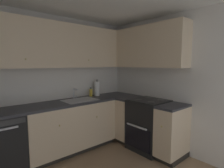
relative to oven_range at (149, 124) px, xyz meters
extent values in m
cube|color=silver|center=(-1.55, 1.20, 0.75)|extent=(3.77, 0.05, 2.41)
cube|color=silver|center=(0.31, -0.61, 0.75)|extent=(0.05, 3.66, 2.41)
cube|color=#333333|center=(-2.22, 0.57, 0.36)|extent=(0.55, 0.01, 0.07)
cube|color=silver|center=(-2.22, 0.55, 0.29)|extent=(0.36, 0.02, 0.02)
cube|color=beige|center=(-1.12, 0.87, 0.02)|extent=(1.60, 0.60, 0.78)
cube|color=black|center=(-1.12, 0.90, -0.41)|extent=(1.60, 0.54, 0.09)
sphere|color=tan|center=(-1.47, 0.56, 0.16)|extent=(0.02, 0.02, 0.02)
sphere|color=tan|center=(-0.77, 0.56, 0.16)|extent=(0.02, 0.02, 0.02)
cube|color=#2D2D33|center=(-1.12, 0.87, 0.42)|extent=(2.80, 0.60, 0.03)
cube|color=beige|center=(-0.02, 0.45, 0.02)|extent=(0.60, 0.25, 0.78)
cube|color=black|center=(0.01, 0.45, -0.41)|extent=(0.54, 0.25, 0.09)
cube|color=beige|center=(-0.02, -0.48, 0.02)|extent=(0.60, 0.32, 0.78)
cube|color=black|center=(0.01, -0.48, -0.41)|extent=(0.54, 0.32, 0.09)
sphere|color=tan|center=(-0.33, -0.48, 0.16)|extent=(0.02, 0.02, 0.02)
cube|color=#2D2D33|center=(-0.02, 0.45, 0.42)|extent=(0.60, 0.25, 0.03)
cube|color=#2D2D33|center=(-0.02, -0.48, 0.42)|extent=(0.60, 0.32, 0.03)
cube|color=black|center=(0.00, 0.00, -0.01)|extent=(0.64, 0.62, 0.90)
cube|color=black|center=(-0.33, 0.00, -0.17)|extent=(0.02, 0.55, 0.38)
cube|color=silver|center=(-0.35, 0.00, 0.04)|extent=(0.02, 0.43, 0.02)
cube|color=black|center=(0.00, 0.00, 0.45)|extent=(0.59, 0.60, 0.01)
cube|color=black|center=(0.31, 0.00, 0.52)|extent=(0.03, 0.60, 0.15)
cylinder|color=#4C4C4C|center=(-0.14, -0.14, 0.46)|extent=(0.11, 0.11, 0.01)
cylinder|color=#4C4C4C|center=(-0.14, 0.14, 0.46)|extent=(0.11, 0.11, 0.01)
cylinder|color=#4C4C4C|center=(0.14, -0.14, 0.46)|extent=(0.11, 0.11, 0.01)
cylinder|color=#4C4C4C|center=(0.14, 0.14, 0.46)|extent=(0.11, 0.11, 0.01)
cube|color=beige|center=(-1.28, 1.01, 1.41)|extent=(2.48, 0.32, 0.75)
sphere|color=tan|center=(-1.83, 0.84, 1.17)|extent=(0.02, 0.02, 0.02)
sphere|color=tan|center=(-0.73, 0.84, 1.17)|extent=(0.02, 0.02, 0.02)
cube|color=beige|center=(0.12, 0.29, 1.41)|extent=(0.32, 1.77, 0.75)
cube|color=#B7B7BC|center=(-0.93, 0.84, 0.45)|extent=(0.60, 0.40, 0.01)
cube|color=gray|center=(-0.93, 0.84, 0.40)|extent=(0.55, 0.36, 0.09)
cube|color=#99999E|center=(-0.93, 0.84, 0.41)|extent=(0.02, 0.35, 0.06)
cylinder|color=silver|center=(-0.93, 1.07, 0.54)|extent=(0.02, 0.02, 0.20)
cylinder|color=silver|center=(-0.93, 1.00, 0.63)|extent=(0.02, 0.15, 0.02)
cylinder|color=silver|center=(-0.88, 1.07, 0.47)|extent=(0.02, 0.02, 0.06)
cylinder|color=gold|center=(-0.56, 1.05, 0.52)|extent=(0.06, 0.06, 0.15)
cylinder|color=#262626|center=(-0.56, 1.05, 0.61)|extent=(0.03, 0.03, 0.03)
cylinder|color=white|center=(-0.42, 1.03, 0.59)|extent=(0.11, 0.11, 0.29)
cylinder|color=#3F3F3F|center=(-0.42, 1.03, 0.61)|extent=(0.02, 0.02, 0.35)
camera|label=1|loc=(-2.61, -1.97, 1.10)|focal=28.91mm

